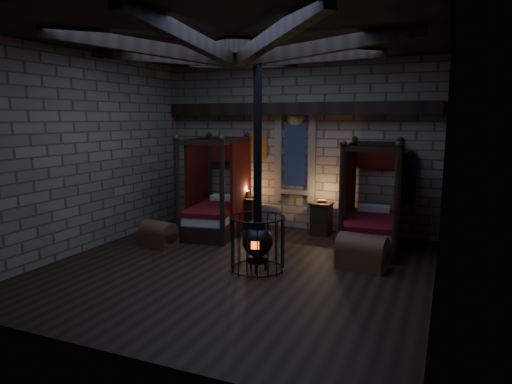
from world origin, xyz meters
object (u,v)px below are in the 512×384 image
at_px(bed_right, 371,222).
at_px(trunk_left, 159,235).
at_px(bed_left, 217,209).
at_px(trunk_right, 362,253).
at_px(stove, 258,238).

height_order(bed_right, trunk_left, bed_right).
xyz_separation_m(bed_left, trunk_right, (3.84, -1.37, -0.28)).
height_order(bed_left, stove, stove).
xyz_separation_m(bed_left, bed_right, (3.76, 0.16, -0.01)).
xyz_separation_m(trunk_right, stove, (-1.78, -0.92, 0.33)).
relative_size(trunk_left, stove, 0.21).
bearing_deg(bed_right, trunk_left, -162.66).
bearing_deg(trunk_left, trunk_right, 13.61).
bearing_deg(stove, trunk_left, 152.41).
bearing_deg(trunk_left, stove, -3.69).
distance_m(bed_left, trunk_left, 1.75).
bearing_deg(trunk_left, bed_left, 79.61).
bearing_deg(stove, bed_left, 118.67).
height_order(bed_right, trunk_right, bed_right).
bearing_deg(bed_left, stove, -56.75).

